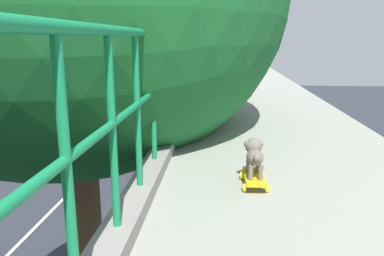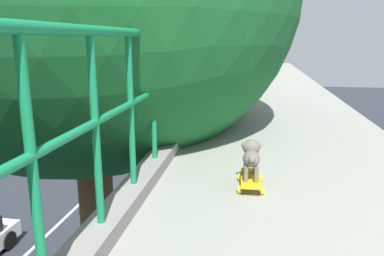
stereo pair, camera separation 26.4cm
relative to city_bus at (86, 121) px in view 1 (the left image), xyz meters
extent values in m
cylinder|color=#157E4B|center=(8.89, -23.71, 5.74)|extent=(0.06, 33.15, 0.06)
cylinder|color=#157E4B|center=(8.89, -23.71, 5.25)|extent=(0.04, 33.15, 0.04)
cylinder|color=#157E4B|center=(8.89, -23.71, 5.19)|extent=(0.04, 0.04, 1.09)
cylinder|color=#157E4B|center=(8.89, -23.09, 5.19)|extent=(0.04, 0.04, 1.09)
cylinder|color=#157E4B|center=(8.89, -22.48, 5.19)|extent=(0.04, 0.04, 1.09)
cylinder|color=#157E4B|center=(8.89, -21.86, 5.19)|extent=(0.04, 0.04, 1.09)
cylinder|color=#157E4B|center=(8.89, -21.25, 5.19)|extent=(0.04, 0.04, 1.09)
cylinder|color=#157E4B|center=(8.89, -20.64, 5.19)|extent=(0.04, 0.04, 1.09)
cylinder|color=#157E4B|center=(8.89, -20.02, 5.19)|extent=(0.04, 0.04, 1.09)
cylinder|color=#157E4B|center=(8.89, -19.41, 5.19)|extent=(0.04, 0.04, 1.09)
cylinder|color=#157E4B|center=(8.89, -18.79, 5.19)|extent=(0.04, 0.04, 1.09)
cylinder|color=#157E4B|center=(8.89, -18.18, 5.19)|extent=(0.04, 0.04, 1.09)
cylinder|color=#157E4B|center=(8.89, -17.57, 5.19)|extent=(0.04, 0.04, 1.09)
cylinder|color=#157E4B|center=(8.89, -16.95, 5.19)|extent=(0.04, 0.04, 1.09)
cylinder|color=#157E4B|center=(8.89, -16.34, 5.19)|extent=(0.04, 0.04, 1.09)
cylinder|color=#157E4B|center=(8.89, -15.72, 5.19)|extent=(0.04, 0.04, 1.09)
cylinder|color=#157E4B|center=(8.89, -15.11, 5.19)|extent=(0.04, 0.04, 1.09)
cylinder|color=#157E4B|center=(8.89, -14.50, 5.19)|extent=(0.04, 0.04, 1.09)
cylinder|color=#157E4B|center=(8.89, -13.88, 5.19)|extent=(0.04, 0.04, 1.09)
cylinder|color=#157E4B|center=(8.89, -13.27, 5.19)|extent=(0.04, 0.04, 1.09)
cylinder|color=#157E4B|center=(8.89, -12.65, 5.19)|extent=(0.04, 0.04, 1.09)
cylinder|color=#157E4B|center=(8.89, -12.04, 5.19)|extent=(0.04, 0.04, 1.09)
cylinder|color=#157E4B|center=(8.89, -11.43, 5.19)|extent=(0.04, 0.04, 1.09)
cylinder|color=#157E4B|center=(8.89, -10.81, 5.19)|extent=(0.04, 0.04, 1.09)
cylinder|color=#157E4B|center=(8.89, -10.20, 5.19)|extent=(0.04, 0.04, 1.09)
cylinder|color=#157E4B|center=(8.89, -9.58, 5.19)|extent=(0.04, 0.04, 1.09)
cylinder|color=#157E4B|center=(8.89, -8.97, 5.19)|extent=(0.04, 0.04, 1.09)
cylinder|color=#157E4B|center=(8.89, -8.36, 5.19)|extent=(0.04, 0.04, 1.09)
cylinder|color=#157E4B|center=(8.89, -7.74, 5.19)|extent=(0.04, 0.04, 1.09)
cube|color=red|center=(0.00, 0.00, -0.08)|extent=(2.35, 11.90, 2.70)
cube|color=black|center=(0.00, 0.00, 0.39)|extent=(2.37, 10.95, 0.70)
cylinder|color=black|center=(1.12, 4.16, -1.23)|extent=(0.28, 0.96, 0.96)
cylinder|color=black|center=(-1.12, 4.16, -1.23)|extent=(0.28, 0.96, 0.96)
cylinder|color=black|center=(1.12, -3.28, -1.23)|extent=(0.28, 0.96, 0.96)
cylinder|color=black|center=(-1.12, -3.28, -1.23)|extent=(0.28, 0.96, 0.96)
cube|color=gold|center=(9.75, -22.15, 4.62)|extent=(0.17, 0.41, 0.02)
cylinder|color=yellow|center=(9.83, -22.01, 4.57)|extent=(0.03, 0.07, 0.06)
cylinder|color=yellow|center=(9.66, -22.02, 4.57)|extent=(0.03, 0.07, 0.06)
cylinder|color=yellow|center=(9.84, -22.28, 4.57)|extent=(0.03, 0.07, 0.06)
cylinder|color=yellow|center=(9.67, -22.28, 4.57)|extent=(0.03, 0.07, 0.06)
cylinder|color=#6A6158|center=(9.79, -22.07, 4.69)|extent=(0.04, 0.04, 0.12)
cylinder|color=#6A6158|center=(9.71, -22.07, 4.69)|extent=(0.04, 0.04, 0.12)
cylinder|color=#6A6158|center=(9.79, -22.26, 4.69)|extent=(0.04, 0.04, 0.12)
cylinder|color=#6A6158|center=(9.71, -22.26, 4.69)|extent=(0.04, 0.04, 0.12)
ellipsoid|color=#6A6158|center=(9.75, -22.16, 4.78)|extent=(0.14, 0.25, 0.12)
sphere|color=#6A6158|center=(9.75, -22.06, 4.84)|extent=(0.14, 0.14, 0.14)
ellipsoid|color=#6A6653|center=(9.74, -22.00, 4.83)|extent=(0.05, 0.06, 0.04)
sphere|color=#6A6158|center=(9.80, -22.06, 4.86)|extent=(0.06, 0.06, 0.06)
sphere|color=#6A6158|center=(9.69, -22.06, 4.86)|extent=(0.06, 0.06, 0.06)
sphere|color=#6A6158|center=(9.75, -22.30, 4.82)|extent=(0.06, 0.06, 0.06)
camera|label=1|loc=(9.48, -25.02, 5.70)|focal=34.99mm
camera|label=2|loc=(9.74, -24.99, 5.70)|focal=34.99mm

